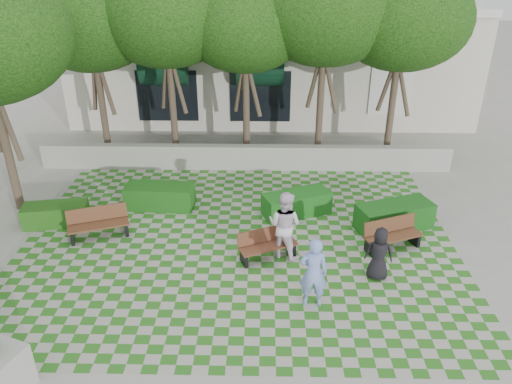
{
  "coord_description": "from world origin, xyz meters",
  "views": [
    {
      "loc": [
        0.76,
        -10.74,
        7.6
      ],
      "look_at": [
        0.5,
        1.5,
        1.4
      ],
      "focal_mm": 35.0,
      "sensor_mm": 36.0,
      "label": 1
    }
  ],
  "objects_px": {
    "hedge_east": "(394,216)",
    "hedge_west": "(56,214)",
    "hedge_midright": "(297,204)",
    "person_dark": "(379,254)",
    "bench_west": "(98,224)",
    "person_white": "(285,225)",
    "bench_east": "(392,235)",
    "bench_mid": "(267,245)",
    "person_blue": "(313,272)",
    "hedge_midleft": "(160,196)"
  },
  "relations": [
    {
      "from": "hedge_midright",
      "to": "bench_mid",
      "type": "bearing_deg",
      "value": -110.73
    },
    {
      "from": "bench_mid",
      "to": "bench_west",
      "type": "height_order",
      "value": "bench_west"
    },
    {
      "from": "bench_east",
      "to": "person_dark",
      "type": "xyz_separation_m",
      "value": [
        -0.66,
        -1.36,
        0.3
      ]
    },
    {
      "from": "hedge_midright",
      "to": "hedge_west",
      "type": "distance_m",
      "value": 7.22
    },
    {
      "from": "hedge_east",
      "to": "hedge_west",
      "type": "height_order",
      "value": "hedge_east"
    },
    {
      "from": "person_dark",
      "to": "person_blue",
      "type": "bearing_deg",
      "value": 42.58
    },
    {
      "from": "person_dark",
      "to": "hedge_west",
      "type": "bearing_deg",
      "value": -4.51
    },
    {
      "from": "hedge_midleft",
      "to": "hedge_east",
      "type": "bearing_deg",
      "value": -9.29
    },
    {
      "from": "hedge_west",
      "to": "person_blue",
      "type": "distance_m",
      "value": 8.14
    },
    {
      "from": "bench_west",
      "to": "person_dark",
      "type": "bearing_deg",
      "value": -32.96
    },
    {
      "from": "hedge_west",
      "to": "hedge_midleft",
      "type": "bearing_deg",
      "value": 21.42
    },
    {
      "from": "hedge_midleft",
      "to": "person_dark",
      "type": "height_order",
      "value": "person_dark"
    },
    {
      "from": "hedge_west",
      "to": "person_dark",
      "type": "distance_m",
      "value": 9.37
    },
    {
      "from": "bench_east",
      "to": "person_blue",
      "type": "distance_m",
      "value": 3.43
    },
    {
      "from": "bench_east",
      "to": "hedge_midleft",
      "type": "bearing_deg",
      "value": 139.56
    },
    {
      "from": "bench_east",
      "to": "hedge_east",
      "type": "bearing_deg",
      "value": 51.97
    },
    {
      "from": "hedge_east",
      "to": "hedge_west",
      "type": "distance_m",
      "value": 9.99
    },
    {
      "from": "hedge_midleft",
      "to": "person_blue",
      "type": "bearing_deg",
      "value": -46.44
    },
    {
      "from": "hedge_west",
      "to": "person_white",
      "type": "distance_m",
      "value": 6.92
    },
    {
      "from": "hedge_midleft",
      "to": "hedge_west",
      "type": "distance_m",
      "value": 3.1
    },
    {
      "from": "hedge_east",
      "to": "hedge_midright",
      "type": "height_order",
      "value": "hedge_east"
    },
    {
      "from": "hedge_midleft",
      "to": "person_blue",
      "type": "distance_m",
      "value": 6.45
    },
    {
      "from": "bench_east",
      "to": "person_white",
      "type": "height_order",
      "value": "person_white"
    },
    {
      "from": "hedge_east",
      "to": "hedge_west",
      "type": "xyz_separation_m",
      "value": [
        -9.99,
        0.03,
        -0.07
      ]
    },
    {
      "from": "bench_mid",
      "to": "hedge_west",
      "type": "bearing_deg",
      "value": 141.35
    },
    {
      "from": "bench_west",
      "to": "hedge_midleft",
      "type": "height_order",
      "value": "bench_west"
    },
    {
      "from": "bench_mid",
      "to": "person_dark",
      "type": "height_order",
      "value": "person_dark"
    },
    {
      "from": "bench_west",
      "to": "hedge_east",
      "type": "relative_size",
      "value": 0.79
    },
    {
      "from": "hedge_midleft",
      "to": "hedge_west",
      "type": "bearing_deg",
      "value": -158.58
    },
    {
      "from": "bench_east",
      "to": "bench_west",
      "type": "relative_size",
      "value": 0.97
    },
    {
      "from": "hedge_east",
      "to": "hedge_midleft",
      "type": "xyz_separation_m",
      "value": [
        -7.1,
        1.16,
        -0.02
      ]
    },
    {
      "from": "hedge_midleft",
      "to": "person_blue",
      "type": "xyz_separation_m",
      "value": [
        4.43,
        -4.66,
        0.52
      ]
    },
    {
      "from": "hedge_midleft",
      "to": "bench_mid",
      "type": "bearing_deg",
      "value": -39.26
    },
    {
      "from": "bench_mid",
      "to": "hedge_midright",
      "type": "relative_size",
      "value": 0.79
    },
    {
      "from": "hedge_west",
      "to": "person_blue",
      "type": "xyz_separation_m",
      "value": [
        7.32,
        -3.53,
        0.57
      ]
    },
    {
      "from": "person_dark",
      "to": "person_white",
      "type": "xyz_separation_m",
      "value": [
        -2.3,
        0.94,
        0.24
      ]
    },
    {
      "from": "bench_east",
      "to": "person_blue",
      "type": "bearing_deg",
      "value": -156.63
    },
    {
      "from": "bench_mid",
      "to": "hedge_west",
      "type": "height_order",
      "value": "bench_mid"
    },
    {
      "from": "bench_west",
      "to": "hedge_east",
      "type": "distance_m",
      "value": 8.52
    },
    {
      "from": "hedge_midright",
      "to": "person_dark",
      "type": "xyz_separation_m",
      "value": [
        1.85,
        -3.21,
        0.35
      ]
    },
    {
      "from": "hedge_east",
      "to": "hedge_midleft",
      "type": "relative_size",
      "value": 1.05
    },
    {
      "from": "hedge_west",
      "to": "person_white",
      "type": "relative_size",
      "value": 0.97
    },
    {
      "from": "hedge_midleft",
      "to": "person_dark",
      "type": "relative_size",
      "value": 1.5
    },
    {
      "from": "bench_mid",
      "to": "hedge_midleft",
      "type": "xyz_separation_m",
      "value": [
        -3.39,
        2.77,
        -0.02
      ]
    },
    {
      "from": "bench_east",
      "to": "bench_mid",
      "type": "height_order",
      "value": "bench_east"
    },
    {
      "from": "person_dark",
      "to": "person_white",
      "type": "bearing_deg",
      "value": -11.45
    },
    {
      "from": "bench_west",
      "to": "person_blue",
      "type": "height_order",
      "value": "person_blue"
    },
    {
      "from": "bench_west",
      "to": "person_blue",
      "type": "distance_m",
      "value": 6.5
    },
    {
      "from": "hedge_midleft",
      "to": "person_white",
      "type": "relative_size",
      "value": 1.12
    },
    {
      "from": "hedge_midright",
      "to": "person_blue",
      "type": "height_order",
      "value": "person_blue"
    }
  ]
}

